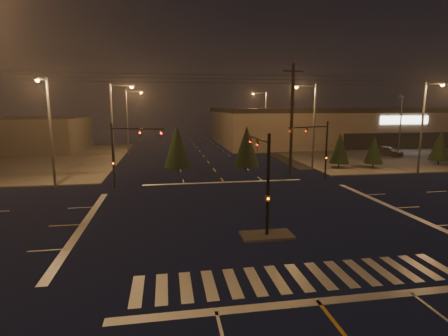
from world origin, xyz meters
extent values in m
plane|color=black|center=(0.00, 0.00, 0.00)|extent=(140.00, 140.00, 0.00)
cube|color=#46433E|center=(30.00, 30.00, 0.06)|extent=(36.00, 36.00, 0.12)
cube|color=#46433E|center=(0.00, -4.00, 0.07)|extent=(3.00, 1.60, 0.15)
cube|color=beige|center=(0.00, -9.00, 0.01)|extent=(15.00, 2.60, 0.01)
cube|color=beige|center=(0.00, -11.00, 0.01)|extent=(16.00, 0.50, 0.01)
cube|color=beige|center=(0.00, 11.00, 0.01)|extent=(16.00, 0.50, 0.01)
cube|color=black|center=(35.00, 28.00, 0.04)|extent=(50.00, 24.00, 0.08)
cube|color=#726051|center=(35.00, 46.00, 3.50)|extent=(60.00, 28.00, 7.00)
cube|color=black|center=(35.00, 46.00, 6.80)|extent=(60.20, 28.20, 0.80)
cube|color=white|center=(35.00, 31.90, 5.20)|extent=(9.00, 0.20, 1.40)
cube|color=black|center=(35.00, 31.95, 1.60)|extent=(22.00, 0.15, 2.80)
cylinder|color=black|center=(0.00, -4.00, 3.00)|extent=(0.18, 0.18, 6.00)
cylinder|color=black|center=(0.00, -1.75, 5.50)|extent=(0.12, 4.50, 0.12)
imported|color=#594707|center=(0.00, 0.27, 5.45)|extent=(0.16, 0.20, 1.00)
cube|color=#594707|center=(0.00, -4.00, 2.30)|extent=(0.25, 0.18, 0.35)
cylinder|color=black|center=(10.50, 10.50, 3.00)|extent=(0.18, 0.18, 6.00)
cylinder|color=black|center=(8.15, 9.64, 5.50)|extent=(4.74, 1.82, 0.12)
imported|color=#594707|center=(6.04, 8.88, 5.45)|extent=(0.24, 0.22, 1.00)
cube|color=#594707|center=(10.50, 10.50, 2.30)|extent=(0.25, 0.18, 0.35)
cylinder|color=black|center=(-10.50, 10.50, 3.00)|extent=(0.18, 0.18, 6.00)
cylinder|color=black|center=(-8.15, 9.64, 5.50)|extent=(4.74, 1.82, 0.12)
imported|color=#594707|center=(-6.04, 8.88, 5.45)|extent=(0.24, 0.22, 1.00)
cube|color=#594707|center=(-10.50, 10.50, 2.30)|extent=(0.25, 0.18, 0.35)
cylinder|color=#38383A|center=(-11.50, 18.00, 5.00)|extent=(0.24, 0.24, 10.00)
cylinder|color=#38383A|center=(-10.30, 18.00, 9.80)|extent=(2.40, 0.14, 0.14)
cube|color=#38383A|center=(-9.20, 18.00, 9.75)|extent=(0.70, 0.30, 0.18)
sphere|color=orange|center=(-9.20, 18.00, 9.62)|extent=(0.32, 0.32, 0.32)
cylinder|color=#38383A|center=(-11.50, 34.00, 5.00)|extent=(0.24, 0.24, 10.00)
cylinder|color=#38383A|center=(-10.30, 34.00, 9.80)|extent=(2.40, 0.14, 0.14)
cube|color=#38383A|center=(-9.20, 34.00, 9.75)|extent=(0.70, 0.30, 0.18)
sphere|color=orange|center=(-9.20, 34.00, 9.62)|extent=(0.32, 0.32, 0.32)
cylinder|color=#38383A|center=(11.50, 16.00, 5.00)|extent=(0.24, 0.24, 10.00)
cylinder|color=#38383A|center=(10.30, 16.00, 9.80)|extent=(2.40, 0.14, 0.14)
cube|color=#38383A|center=(9.20, 16.00, 9.75)|extent=(0.70, 0.30, 0.18)
sphere|color=orange|center=(9.20, 16.00, 9.62)|extent=(0.32, 0.32, 0.32)
cylinder|color=#38383A|center=(11.50, 36.00, 5.00)|extent=(0.24, 0.24, 10.00)
cylinder|color=#38383A|center=(10.30, 36.00, 9.80)|extent=(2.40, 0.14, 0.14)
cube|color=#38383A|center=(9.20, 36.00, 9.75)|extent=(0.70, 0.30, 0.18)
sphere|color=orange|center=(9.20, 36.00, 9.62)|extent=(0.32, 0.32, 0.32)
cylinder|color=#38383A|center=(-16.00, 11.50, 5.00)|extent=(0.24, 0.24, 10.00)
cylinder|color=#38383A|center=(-16.00, 10.30, 9.80)|extent=(0.14, 2.40, 0.14)
cube|color=#38383A|center=(-16.00, 9.20, 9.75)|extent=(0.30, 0.70, 0.18)
sphere|color=orange|center=(-16.00, 9.20, 9.62)|extent=(0.32, 0.32, 0.32)
cylinder|color=#38383A|center=(22.00, 11.50, 5.00)|extent=(0.24, 0.24, 10.00)
cylinder|color=#38383A|center=(22.00, 10.30, 9.80)|extent=(0.14, 2.40, 0.14)
cube|color=#38383A|center=(22.00, 9.20, 9.75)|extent=(0.30, 0.70, 0.18)
sphere|color=orange|center=(22.00, 9.20, 9.62)|extent=(0.32, 0.32, 0.32)
cylinder|color=black|center=(8.00, 14.00, 6.00)|extent=(0.32, 0.32, 12.00)
cube|color=black|center=(8.00, 14.00, 11.20)|extent=(2.20, 0.12, 0.12)
cylinder|color=black|center=(15.10, 16.44, 0.35)|extent=(0.18, 0.18, 0.70)
cone|color=black|center=(15.10, 16.44, 2.56)|extent=(2.38, 2.38, 3.72)
cylinder|color=black|center=(19.08, 15.52, 0.35)|extent=(0.18, 0.18, 0.70)
cone|color=black|center=(19.08, 15.52, 2.38)|extent=(2.15, 2.15, 3.37)
cylinder|color=black|center=(28.96, 16.57, 0.35)|extent=(0.18, 0.18, 0.70)
cone|color=black|center=(28.96, 16.57, 2.62)|extent=(2.45, 2.45, 3.83)
cylinder|color=black|center=(-4.40, 16.71, 0.35)|extent=(0.18, 0.18, 0.70)
cone|color=black|center=(-4.40, 16.71, 3.08)|extent=(3.05, 3.05, 4.76)
cylinder|color=black|center=(3.43, 15.93, 0.35)|extent=(0.18, 0.18, 0.70)
cone|color=black|center=(3.43, 15.93, 3.03)|extent=(2.98, 2.98, 4.66)
imported|color=black|center=(27.56, 25.41, 0.81)|extent=(4.04, 5.11, 1.63)
camera|label=1|loc=(-5.67, -22.65, 7.46)|focal=28.00mm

